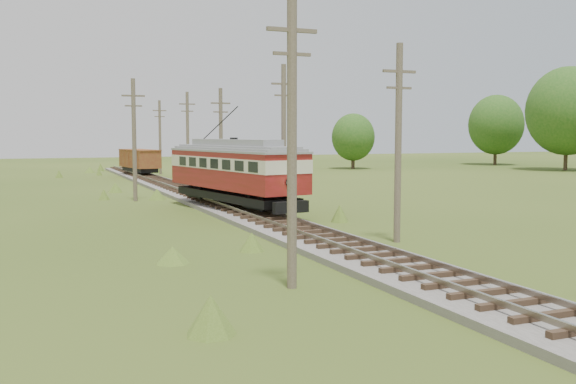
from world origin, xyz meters
name	(u,v)px	position (x,y,z in m)	size (l,w,h in m)	color
railbed_main	(221,204)	(0.00, 34.00, 0.19)	(3.60, 96.00, 0.57)	#605B54
streetcar	(234,168)	(0.00, 31.08, 2.69)	(5.09, 12.90, 5.83)	black
gondola	(140,160)	(0.00, 65.34, 1.91)	(3.53, 7.82, 2.50)	black
gravel_pile	(211,181)	(3.59, 49.17, 0.58)	(3.39, 3.59, 1.23)	gray
utility_pole_r_2	(398,141)	(3.30, 18.00, 4.42)	(1.60, 0.30, 8.60)	brown
utility_pole_r_3	(284,136)	(3.20, 31.00, 4.63)	(1.60, 0.30, 9.00)	brown
utility_pole_r_4	(221,139)	(3.00, 44.00, 4.32)	(1.60, 0.30, 8.40)	brown
utility_pole_r_5	(188,136)	(3.40, 57.00, 4.58)	(1.60, 0.30, 8.90)	brown
utility_pole_r_6	(160,136)	(3.20, 70.00, 4.47)	(1.60, 0.30, 8.70)	brown
utility_pole_l_a	(292,137)	(-4.20, 12.00, 4.63)	(1.60, 0.30, 9.00)	brown
utility_pole_l_b	(134,138)	(-4.50, 40.00, 4.42)	(1.60, 0.30, 8.60)	brown
tree_right_4	(567,111)	(54.00, 58.00, 7.75)	(10.50, 10.50, 13.53)	#38281C
tree_right_5	(496,125)	(56.00, 74.00, 6.19)	(8.40, 8.40, 10.82)	#38281C
tree_mid_b	(353,137)	(30.00, 72.00, 4.33)	(5.88, 5.88, 7.57)	#38281C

